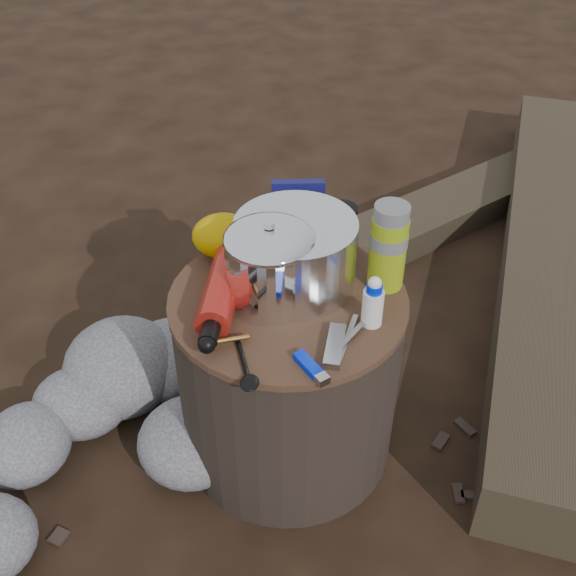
{
  "coord_description": "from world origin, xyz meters",
  "views": [
    {
      "loc": [
        0.05,
        -1.11,
        1.37
      ],
      "look_at": [
        0.0,
        0.0,
        0.48
      ],
      "focal_mm": 43.75,
      "sensor_mm": 36.0,
      "label": 1
    }
  ],
  "objects_px": {
    "stump": "(288,375)",
    "camping_pot": "(270,264)",
    "thermos": "(388,247)",
    "fuel_bottle": "(222,290)",
    "travel_mug": "(340,229)",
    "log_main": "(561,255)"
  },
  "relations": [
    {
      "from": "thermos",
      "to": "travel_mug",
      "type": "height_order",
      "value": "thermos"
    },
    {
      "from": "camping_pot",
      "to": "fuel_bottle",
      "type": "distance_m",
      "value": 0.11
    },
    {
      "from": "fuel_bottle",
      "to": "travel_mug",
      "type": "height_order",
      "value": "travel_mug"
    },
    {
      "from": "camping_pot",
      "to": "fuel_bottle",
      "type": "height_order",
      "value": "camping_pot"
    },
    {
      "from": "fuel_bottle",
      "to": "travel_mug",
      "type": "distance_m",
      "value": 0.31
    },
    {
      "from": "thermos",
      "to": "log_main",
      "type": "bearing_deg",
      "value": 45.91
    },
    {
      "from": "log_main",
      "to": "fuel_bottle",
      "type": "xyz_separation_m",
      "value": [
        -0.95,
        -0.72,
        0.4
      ]
    },
    {
      "from": "fuel_bottle",
      "to": "thermos",
      "type": "height_order",
      "value": "thermos"
    },
    {
      "from": "fuel_bottle",
      "to": "travel_mug",
      "type": "bearing_deg",
      "value": 43.7
    },
    {
      "from": "stump",
      "to": "camping_pot",
      "type": "relative_size",
      "value": 2.77
    },
    {
      "from": "fuel_bottle",
      "to": "thermos",
      "type": "distance_m",
      "value": 0.35
    },
    {
      "from": "stump",
      "to": "camping_pot",
      "type": "bearing_deg",
      "value": -172.98
    },
    {
      "from": "fuel_bottle",
      "to": "camping_pot",
      "type": "bearing_deg",
      "value": 14.7
    },
    {
      "from": "camping_pot",
      "to": "thermos",
      "type": "bearing_deg",
      "value": 14.67
    },
    {
      "from": "log_main",
      "to": "fuel_bottle",
      "type": "bearing_deg",
      "value": -128.64
    },
    {
      "from": "stump",
      "to": "fuel_bottle",
      "type": "relative_size",
      "value": 1.69
    },
    {
      "from": "camping_pot",
      "to": "fuel_bottle",
      "type": "bearing_deg",
      "value": -168.26
    },
    {
      "from": "stump",
      "to": "thermos",
      "type": "height_order",
      "value": "thermos"
    },
    {
      "from": "stump",
      "to": "travel_mug",
      "type": "xyz_separation_m",
      "value": [
        0.11,
        0.18,
        0.28
      ]
    },
    {
      "from": "camping_pot",
      "to": "travel_mug",
      "type": "bearing_deg",
      "value": 52.54
    },
    {
      "from": "camping_pot",
      "to": "thermos",
      "type": "height_order",
      "value": "thermos"
    },
    {
      "from": "log_main",
      "to": "travel_mug",
      "type": "height_order",
      "value": "travel_mug"
    }
  ]
}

